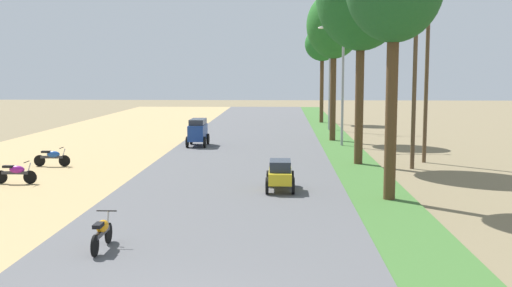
{
  "coord_description": "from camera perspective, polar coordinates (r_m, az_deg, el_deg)",
  "views": [
    {
      "loc": [
        1.96,
        -10.18,
        4.73
      ],
      "look_at": [
        0.95,
        15.11,
        1.75
      ],
      "focal_mm": 43.51,
      "sensor_mm": 36.0,
      "label": 1
    }
  ],
  "objects": [
    {
      "name": "car_sedan_yellow",
      "position": [
        24.21,
        2.24,
        -2.77
      ],
      "size": [
        1.1,
        2.26,
        1.19
      ],
      "color": "gold",
      "rests_on": "road_strip"
    },
    {
      "name": "parked_motorbike_second",
      "position": [
        27.56,
        -21.22,
        -2.46
      ],
      "size": [
        1.8,
        0.54,
        0.94
      ],
      "color": "black",
      "rests_on": "dirt_shoulder"
    },
    {
      "name": "streetlamp_near",
      "position": [
        39.05,
        7.99,
        6.18
      ],
      "size": [
        3.16,
        0.2,
        7.52
      ],
      "color": "gray",
      "rests_on": "median_strip"
    },
    {
      "name": "median_tree_fourth",
      "position": [
        56.5,
        6.11,
        8.99
      ],
      "size": [
        3.13,
        3.13,
        8.56
      ],
      "color": "#4C351E",
      "rests_on": "median_strip"
    },
    {
      "name": "parked_motorbike_third",
      "position": [
        31.94,
        -18.21,
        -1.14
      ],
      "size": [
        1.8,
        0.54,
        0.94
      ],
      "color": "black",
      "rests_on": "dirt_shoulder"
    },
    {
      "name": "utility_pole_near",
      "position": [
        30.67,
        14.37,
        5.67
      ],
      "size": [
        1.8,
        0.2,
        8.18
      ],
      "color": "brown",
      "rests_on": "ground"
    },
    {
      "name": "car_van_blue",
      "position": [
        38.59,
        -5.37,
        1.17
      ],
      "size": [
        1.19,
        2.41,
        1.67
      ],
      "color": "navy",
      "rests_on": "road_strip"
    },
    {
      "name": "streetlamp_mid",
      "position": [
        49.48,
        6.8,
        6.85
      ],
      "size": [
        3.16,
        0.2,
        8.45
      ],
      "color": "gray",
      "rests_on": "median_strip"
    },
    {
      "name": "motorbike_ahead_second",
      "position": [
        16.8,
        -13.97,
        -7.8
      ],
      "size": [
        0.54,
        1.8,
        0.94
      ],
      "color": "black",
      "rests_on": "road_strip"
    },
    {
      "name": "median_tree_third",
      "position": [
        41.99,
        7.18,
        10.63
      ],
      "size": [
        3.64,
        3.64,
        9.85
      ],
      "color": "#4C351E",
      "rests_on": "median_strip"
    },
    {
      "name": "utility_pole_far",
      "position": [
        32.97,
        15.42,
        6.27
      ],
      "size": [
        1.8,
        0.2,
        8.85
      ],
      "color": "brown",
      "rests_on": "ground"
    }
  ]
}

